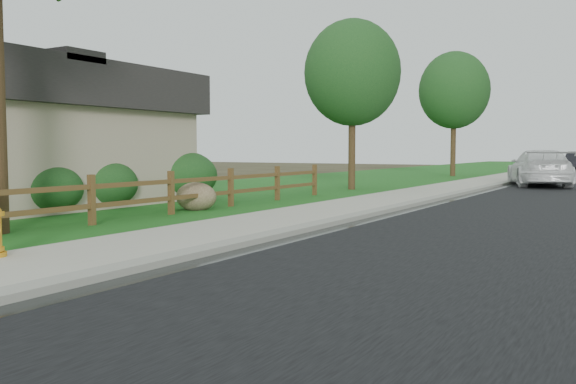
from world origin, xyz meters
The scene contains 13 objects.
curb centered at (0.40, 35.00, 0.06)m, with size 0.40×90.00×0.12m, color gray.
wet_gutter centered at (0.75, 35.00, 0.02)m, with size 0.50×90.00×0.00m, color black.
sidewalk centered at (-0.90, 35.00, 0.05)m, with size 2.20×90.00×0.10m, color #A7A492.
grass_strip centered at (-2.80, 35.00, 0.03)m, with size 1.60×90.00×0.06m, color #175016.
lawn_near centered at (-8.00, 35.00, 0.02)m, with size 9.00×90.00×0.04m, color #175016.
ranch_fence centered at (-3.60, 6.40, 0.62)m, with size 0.12×16.92×1.10m.
white_suv centered at (2.00, 25.10, 0.80)m, with size 2.20×5.41×1.57m, color white.
boulder centered at (-3.90, 8.89, 0.38)m, with size 1.15×0.86×0.77m, color brown.
shrub_b centered at (-6.50, 6.29, 0.65)m, with size 1.84×1.84×1.29m, color #163E1A.
shrub_c centered at (-6.50, 8.13, 0.68)m, with size 1.87×1.87×1.35m, color #163E1A.
shrub_d centered at (-6.50, 11.29, 0.79)m, with size 2.33×2.33×1.59m, color #163E1A.
tree_near_left centered at (-3.90, 18.42, 4.57)m, with size 3.75×3.75×6.65m.
tree_mid_left centered at (-3.90, 32.55, 5.07)m, with size 4.11×4.11×7.34m.
Camera 1 is at (6.23, -3.39, 1.61)m, focal length 38.00 mm.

